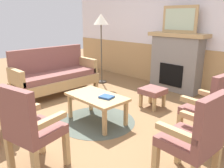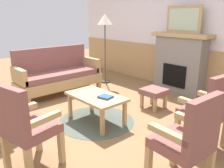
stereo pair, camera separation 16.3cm
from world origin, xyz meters
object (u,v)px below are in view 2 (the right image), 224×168
object	(u,v)px
armchair_near_fireplace	(188,138)
footstool	(154,93)
framed_picture	(183,19)
armchair_front_center	(25,124)
coffee_table	(96,98)
floor_lamp_by_couch	(105,24)
armchair_by_window_left	(209,108)
book_on_table	(105,97)
fireplace	(180,62)
couch	(58,75)

from	to	relation	value
armchair_near_fireplace	footstool	bearing A→B (deg)	136.58
framed_picture	armchair_front_center	world-z (taller)	framed_picture
footstool	armchair_near_fireplace	size ratio (longest dim) A/B	0.41
coffee_table	floor_lamp_by_couch	world-z (taller)	floor_lamp_by_couch
armchair_by_window_left	armchair_front_center	bearing A→B (deg)	-120.23
coffee_table	floor_lamp_by_couch	xyz separation A→B (m)	(-1.63, 1.57, 1.06)
book_on_table	fireplace	bearing A→B (deg)	94.95
fireplace	couch	world-z (taller)	fireplace
coffee_table	footstool	world-z (taller)	coffee_table
armchair_near_fireplace	floor_lamp_by_couch	xyz separation A→B (m)	(-3.37, 1.84, 0.91)
book_on_table	footstool	xyz separation A→B (m)	(0.06, 1.10, -0.17)
fireplace	coffee_table	distance (m)	2.36
couch	armchair_by_window_left	world-z (taller)	same
couch	armchair_by_window_left	size ratio (longest dim) A/B	1.84
floor_lamp_by_couch	framed_picture	bearing A→B (deg)	25.76
armchair_by_window_left	floor_lamp_by_couch	world-z (taller)	floor_lamp_by_couch
framed_picture	book_on_table	size ratio (longest dim) A/B	4.13
coffee_table	armchair_by_window_left	size ratio (longest dim) A/B	0.98
fireplace	framed_picture	bearing A→B (deg)	90.00
armchair_near_fireplace	floor_lamp_by_couch	bearing A→B (deg)	151.32
couch	coffee_table	distance (m)	1.70
couch	coffee_table	xyz separation A→B (m)	(1.68, -0.28, -0.01)
footstool	armchair_front_center	bearing A→B (deg)	-85.23
fireplace	armchair_near_fireplace	size ratio (longest dim) A/B	1.33
couch	book_on_table	xyz separation A→B (m)	(1.87, -0.24, 0.06)
footstool	armchair_near_fireplace	xyz separation A→B (m)	(1.49, -1.41, 0.25)
book_on_table	footstool	distance (m)	1.11
fireplace	couch	xyz separation A→B (m)	(-1.67, -2.07, -0.26)
couch	book_on_table	bearing A→B (deg)	-7.23
coffee_table	footstool	bearing A→B (deg)	77.52
framed_picture	armchair_by_window_left	bearing A→B (deg)	-49.13
couch	armchair_front_center	size ratio (longest dim) A/B	1.84
couch	armchair_near_fireplace	world-z (taller)	same
coffee_table	floor_lamp_by_couch	distance (m)	2.50
couch	coffee_table	size ratio (longest dim) A/B	1.88
armchair_near_fireplace	armchair_front_center	xyz separation A→B (m)	(-1.29, -1.01, 0.00)
book_on_table	floor_lamp_by_couch	world-z (taller)	floor_lamp_by_couch
framed_picture	footstool	xyz separation A→B (m)	(0.26, -1.21, -1.28)
framed_picture	book_on_table	bearing A→B (deg)	-85.05
fireplace	armchair_front_center	bearing A→B (deg)	-82.68
couch	armchair_near_fireplace	xyz separation A→B (m)	(3.42, -0.55, 0.14)
fireplace	book_on_table	xyz separation A→B (m)	(0.20, -2.31, -0.20)
armchair_front_center	framed_picture	bearing A→B (deg)	97.32
footstool	armchair_by_window_left	bearing A→B (deg)	-24.13
book_on_table	armchair_near_fireplace	world-z (taller)	armchair_near_fireplace
armchair_by_window_left	coffee_table	bearing A→B (deg)	-159.85
book_on_table	armchair_by_window_left	distance (m)	1.45
framed_picture	couch	bearing A→B (deg)	-128.83
framed_picture	armchair_near_fireplace	size ratio (longest dim) A/B	0.82
coffee_table	book_on_table	bearing A→B (deg)	11.70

